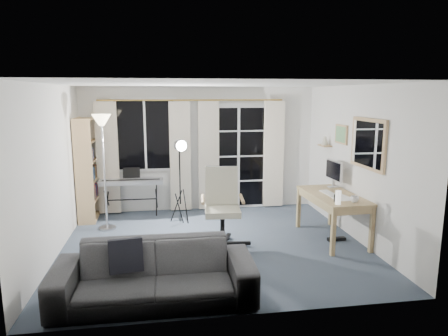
% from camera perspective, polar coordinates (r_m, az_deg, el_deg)
% --- Properties ---
extents(floor, '(4.50, 4.00, 0.02)m').
position_cam_1_polar(floor, '(6.19, -1.48, -10.99)').
color(floor, '#3C4657').
rests_on(floor, ground).
extents(window, '(1.20, 0.08, 1.40)m').
position_cam_1_polar(window, '(7.74, -11.20, 4.67)').
color(window, white).
rests_on(window, floor).
extents(french_door, '(1.32, 0.09, 2.11)m').
position_cam_1_polar(french_door, '(7.93, 2.04, 1.54)').
color(french_door, white).
rests_on(french_door, floor).
extents(curtains, '(3.60, 0.07, 2.13)m').
position_cam_1_polar(curtains, '(7.71, -4.33, 1.78)').
color(curtains, gold).
rests_on(curtains, floor).
extents(bookshelf, '(0.32, 0.87, 1.85)m').
position_cam_1_polar(bookshelf, '(7.65, -19.17, -0.48)').
color(bookshelf, tan).
rests_on(bookshelf, floor).
extents(torchiere_lamp, '(0.34, 0.34, 1.94)m').
position_cam_1_polar(torchiere_lamp, '(6.83, -16.98, 4.18)').
color(torchiere_lamp, '#B2B2B7').
rests_on(torchiere_lamp, floor).
extents(keyboard_piano, '(1.18, 0.58, 0.85)m').
position_cam_1_polar(keyboard_piano, '(7.61, -13.09, -2.03)').
color(keyboard_piano, black).
rests_on(keyboard_piano, floor).
extents(studio_light, '(0.34, 0.34, 1.53)m').
position_cam_1_polar(studio_light, '(6.92, -6.26, 1.83)').
color(studio_light, black).
rests_on(studio_light, floor).
extents(office_chair, '(0.80, 0.82, 1.18)m').
position_cam_1_polar(office_chair, '(6.02, -0.30, -4.54)').
color(office_chair, black).
rests_on(office_chair, floor).
extents(desk, '(0.74, 1.38, 0.72)m').
position_cam_1_polar(desk, '(6.48, 15.30, -4.41)').
color(desk, '#A47F54').
rests_on(desk, floor).
extents(monitor, '(0.18, 0.52, 0.45)m').
position_cam_1_polar(monitor, '(6.88, 15.43, -0.44)').
color(monitor, silver).
rests_on(monitor, desk).
extents(desk_clutter, '(0.41, 0.83, 0.92)m').
position_cam_1_polar(desk_clutter, '(6.27, 15.65, -5.54)').
color(desk_clutter, white).
rests_on(desk_clutter, desk).
extents(mug, '(0.12, 0.10, 0.12)m').
position_cam_1_polar(mug, '(6.05, 18.16, -4.16)').
color(mug, silver).
rests_on(mug, desk).
extents(wall_mirror, '(0.04, 0.94, 0.74)m').
position_cam_1_polar(wall_mirror, '(6.17, 19.87, 3.27)').
color(wall_mirror, tan).
rests_on(wall_mirror, floor).
extents(framed_print, '(0.03, 0.42, 0.32)m').
position_cam_1_polar(framed_print, '(6.96, 16.41, 4.64)').
color(framed_print, tan).
rests_on(framed_print, floor).
extents(wall_shelf, '(0.16, 0.30, 0.18)m').
position_cam_1_polar(wall_shelf, '(7.41, 14.22, 3.58)').
color(wall_shelf, tan).
rests_on(wall_shelf, floor).
extents(sofa, '(2.19, 0.67, 0.85)m').
position_cam_1_polar(sofa, '(4.56, -9.96, -13.37)').
color(sofa, '#272729').
rests_on(sofa, floor).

